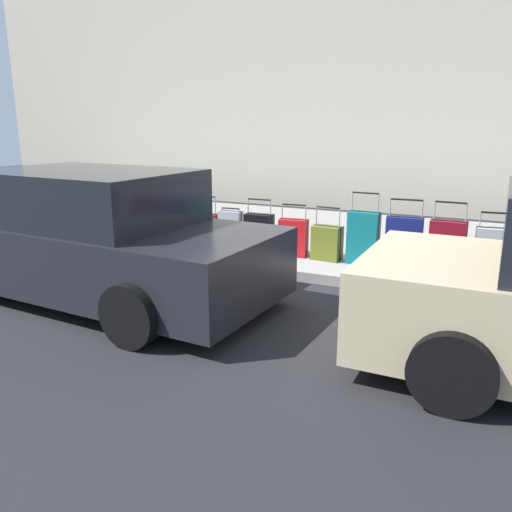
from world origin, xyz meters
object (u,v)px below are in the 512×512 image
at_px(suitcase_navy_3, 403,243).
at_px(suitcase_teal_4, 363,238).
at_px(suitcase_red_6, 293,238).
at_px(fire_hydrant, 166,218).
at_px(suitcase_silver_1, 489,253).
at_px(suitcase_black_7, 259,234).
at_px(parked_car_charcoal_1, 91,238).
at_px(suitcase_olive_5, 327,243).
at_px(suitcase_maroon_9, 204,230).
at_px(suitcase_maroon_2, 447,249).
at_px(suitcase_silver_8, 231,230).
at_px(bollard_post, 132,220).

distance_m(suitcase_navy_3, suitcase_teal_4, 0.56).
height_order(suitcase_red_6, fire_hydrant, suitcase_red_6).
height_order(suitcase_silver_1, suitcase_navy_3, suitcase_navy_3).
xyz_separation_m(suitcase_black_7, parked_car_charcoal_1, (1.17, 2.32, 0.28)).
xyz_separation_m(suitcase_silver_1, parked_car_charcoal_1, (4.40, 2.38, 0.26)).
bearing_deg(suitcase_olive_5, suitcase_maroon_9, 0.81).
relative_size(suitcase_navy_3, suitcase_black_7, 1.14).
bearing_deg(suitcase_maroon_2, suitcase_teal_4, -6.32).
bearing_deg(fire_hydrant, suitcase_maroon_9, -176.37).
bearing_deg(suitcase_silver_8, suitcase_teal_4, -177.82).
distance_m(suitcase_teal_4, suitcase_red_6, 1.06).
distance_m(suitcase_silver_8, suitcase_maroon_9, 0.53).
bearing_deg(suitcase_olive_5, suitcase_silver_1, 179.13).
height_order(suitcase_teal_4, parked_car_charcoal_1, parked_car_charcoal_1).
xyz_separation_m(suitcase_maroon_9, fire_hydrant, (0.71, 0.04, 0.14)).
height_order(suitcase_red_6, bollard_post, suitcase_red_6).
relative_size(suitcase_maroon_2, parked_car_charcoal_1, 0.21).
distance_m(suitcase_olive_5, suitcase_maroon_9, 2.08).
distance_m(suitcase_black_7, suitcase_maroon_9, 1.02).
bearing_deg(suitcase_teal_4, fire_hydrant, 1.32).
xyz_separation_m(suitcase_silver_8, fire_hydrant, (1.23, -0.00, 0.10)).
bearing_deg(suitcase_teal_4, suitcase_olive_5, 0.22).
height_order(fire_hydrant, parked_car_charcoal_1, parked_car_charcoal_1).
bearing_deg(suitcase_silver_8, bollard_post, 4.57).
bearing_deg(suitcase_maroon_2, parked_car_charcoal_1, 30.50).
xyz_separation_m(suitcase_teal_4, fire_hydrant, (3.32, 0.08, 0.03)).
distance_m(suitcase_silver_1, fire_hydrant, 4.96).
relative_size(suitcase_red_6, fire_hydrant, 1.01).
distance_m(suitcase_silver_1, suitcase_black_7, 3.23).
distance_m(suitcase_black_7, parked_car_charcoal_1, 2.62).
relative_size(suitcase_navy_3, bollard_post, 1.36).
bearing_deg(suitcase_red_6, suitcase_olive_5, -179.07).
bearing_deg(suitcase_navy_3, parked_car_charcoal_1, 35.91).
distance_m(bollard_post, parked_car_charcoal_1, 2.49).
height_order(suitcase_silver_1, fire_hydrant, suitcase_silver_1).
bearing_deg(suitcase_maroon_9, suitcase_silver_1, 179.95).
relative_size(suitcase_maroon_9, bollard_post, 1.16).
xyz_separation_m(suitcase_red_6, suitcase_silver_8, (1.03, 0.07, 0.03)).
bearing_deg(suitcase_maroon_9, suitcase_black_7, 176.52).
relative_size(suitcase_black_7, suitcase_maroon_9, 1.03).
xyz_separation_m(suitcase_silver_1, bollard_post, (5.56, 0.19, 0.02)).
distance_m(suitcase_silver_1, suitcase_silver_8, 3.72).
height_order(suitcase_red_6, suitcase_maroon_9, suitcase_maroon_9).
relative_size(suitcase_olive_5, parked_car_charcoal_1, 0.17).
bearing_deg(suitcase_maroon_9, suitcase_teal_4, -179.31).
relative_size(suitcase_maroon_2, suitcase_olive_5, 1.25).
xyz_separation_m(suitcase_navy_3, parked_car_charcoal_1, (3.32, 2.40, 0.23)).
bearing_deg(suitcase_silver_1, suitcase_red_6, -0.52).
distance_m(suitcase_red_6, parked_car_charcoal_1, 2.96).
bearing_deg(suitcase_black_7, suitcase_silver_8, -1.61).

